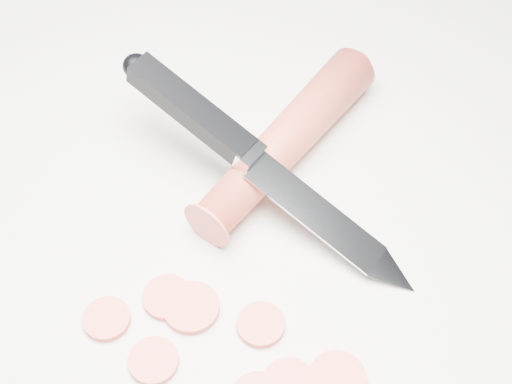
{
  "coord_description": "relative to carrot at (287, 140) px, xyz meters",
  "views": [
    {
      "loc": [
        0.05,
        -0.26,
        0.44
      ],
      "look_at": [
        0.03,
        0.05,
        0.02
      ],
      "focal_mm": 50.0,
      "sensor_mm": 36.0,
      "label": 1
    }
  ],
  "objects": [
    {
      "name": "carrot_slice_0",
      "position": [
        -0.11,
        -0.15,
        -0.02
      ],
      "size": [
        0.03,
        0.03,
        0.01
      ],
      "primitive_type": "cylinder",
      "color": "#E55143",
      "rests_on": "ground"
    },
    {
      "name": "carrot_slice_5",
      "position": [
        -0.08,
        -0.18,
        -0.02
      ],
      "size": [
        0.03,
        0.03,
        0.01
      ],
      "primitive_type": "cylinder",
      "color": "#E55143",
      "rests_on": "ground"
    },
    {
      "name": "carrot",
      "position": [
        0.0,
        0.0,
        0.0
      ],
      "size": [
        0.14,
        0.19,
        0.04
      ],
      "primitive_type": "cylinder",
      "rotation": [
        1.57,
        0.0,
        -0.56
      ],
      "color": "#C43B27",
      "rests_on": "ground"
    },
    {
      "name": "carrot_slice_7",
      "position": [
        -0.01,
        -0.15,
        -0.02
      ],
      "size": [
        0.03,
        0.03,
        0.01
      ],
      "primitive_type": "cylinder",
      "color": "#E55143",
      "rests_on": "ground"
    },
    {
      "name": "carrot_slice_4",
      "position": [
        0.04,
        -0.18,
        -0.02
      ],
      "size": [
        0.04,
        0.04,
        0.01
      ],
      "primitive_type": "cylinder",
      "color": "#E55143",
      "rests_on": "ground"
    },
    {
      "name": "carrot_slice_2",
      "position": [
        -0.06,
        -0.14,
        -0.02
      ],
      "size": [
        0.04,
        0.04,
        0.01
      ],
      "primitive_type": "cylinder",
      "color": "#E55143",
      "rests_on": "ground"
    },
    {
      "name": "kitchen_knife",
      "position": [
        -0.01,
        -0.04,
        0.02
      ],
      "size": [
        0.24,
        0.16,
        0.08
      ],
      "primitive_type": null,
      "color": "silver",
      "rests_on": "ground"
    },
    {
      "name": "ground",
      "position": [
        -0.05,
        -0.1,
        -0.02
      ],
      "size": [
        2.4,
        2.4,
        0.0
      ],
      "primitive_type": "plane",
      "color": "silver",
      "rests_on": "ground"
    },
    {
      "name": "carrot_slice_1",
      "position": [
        -0.08,
        -0.13,
        -0.02
      ],
      "size": [
        0.03,
        0.03,
        0.01
      ],
      "primitive_type": "cylinder",
      "color": "#E55143",
      "rests_on": "ground"
    }
  ]
}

